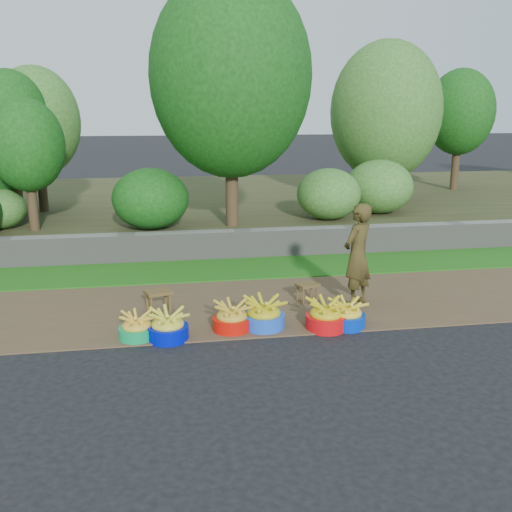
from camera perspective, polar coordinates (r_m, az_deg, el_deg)
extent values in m
plane|color=black|center=(7.38, 3.27, -8.08)|extent=(120.00, 120.00, 0.00)
cube|color=brown|center=(8.52, 1.43, -4.85)|extent=(80.00, 2.50, 0.02)
cube|color=#206315|center=(10.40, -0.64, -1.21)|extent=(80.00, 1.50, 0.04)
cube|color=slate|center=(11.15, -1.31, 1.21)|extent=(80.00, 0.35, 0.55)
cube|color=#383A1E|center=(15.93, -3.82, 5.10)|extent=(80.00, 10.00, 0.50)
cylinder|color=#3B2D1B|center=(13.61, -22.89, 7.01)|extent=(0.23, 0.23, 1.66)
ellipsoid|color=#154E13|center=(13.53, -23.44, 12.55)|extent=(1.63, 1.63, 2.04)
cylinder|color=#3B2D1B|center=(12.06, -21.48, 5.30)|extent=(0.19, 0.19, 1.24)
ellipsoid|color=#154E13|center=(11.95, -21.95, 10.25)|extent=(1.43, 1.43, 1.79)
cylinder|color=#3B2D1B|center=(15.21, 12.52, 8.05)|extent=(0.21, 0.21, 1.45)
ellipsoid|color=#3C712A|center=(15.12, 12.85, 13.92)|extent=(2.78, 2.78, 3.47)
cylinder|color=#3B2D1B|center=(11.63, -2.44, 7.92)|extent=(0.26, 0.26, 2.01)
ellipsoid|color=#154E13|center=(11.58, -2.54, 17.57)|extent=(3.15, 3.15, 3.94)
cylinder|color=#3B2D1B|center=(19.02, 12.63, 9.03)|extent=(0.20, 0.20, 1.30)
ellipsoid|color=#3C712A|center=(18.96, 12.82, 12.36)|extent=(1.53, 1.53, 1.91)
cylinder|color=#3B2D1B|center=(18.18, 19.34, 8.92)|extent=(0.23, 0.23, 1.67)
ellipsoid|color=#154E13|center=(18.12, 19.72, 13.40)|extent=(1.98, 1.98, 2.47)
cylinder|color=#3B2D1B|center=(14.32, -20.65, 7.14)|extent=(0.21, 0.21, 1.47)
ellipsoid|color=#3C712A|center=(14.23, -21.13, 12.44)|extent=(1.98, 1.98, 2.47)
ellipsoid|color=#3C712A|center=(13.45, 12.22, 6.80)|extent=(1.53, 1.53, 1.23)
ellipsoid|color=#3C712A|center=(12.52, -24.20, 4.32)|extent=(1.00, 1.00, 0.80)
ellipsoid|color=#3C712A|center=(12.49, 7.28, 6.17)|extent=(1.38, 1.38, 1.11)
ellipsoid|color=#154E13|center=(11.56, -10.50, 5.65)|extent=(1.52, 1.52, 1.22)
cylinder|color=#0A914C|center=(7.43, -11.80, -7.55)|extent=(0.46, 0.46, 0.17)
ellipsoid|color=gold|center=(7.38, -11.85, -6.62)|extent=(0.40, 0.40, 0.26)
cylinder|color=#000CB4|center=(7.34, -8.78, -7.58)|extent=(0.52, 0.52, 0.19)
ellipsoid|color=gold|center=(7.29, -8.82, -6.52)|extent=(0.46, 0.46, 0.30)
cylinder|color=red|center=(7.54, -2.42, -6.81)|extent=(0.51, 0.51, 0.18)
ellipsoid|color=gold|center=(7.49, -2.43, -5.79)|extent=(0.45, 0.45, 0.29)
cylinder|color=blue|center=(7.61, 0.77, -6.54)|extent=(0.56, 0.56, 0.20)
ellipsoid|color=#B3A414|center=(7.56, 0.77, -5.43)|extent=(0.49, 0.49, 0.32)
cylinder|color=red|center=(7.65, 6.99, -6.57)|extent=(0.54, 0.54, 0.19)
ellipsoid|color=gold|center=(7.60, 7.02, -5.51)|extent=(0.47, 0.47, 0.31)
cylinder|color=#012CBB|center=(7.76, 9.04, -6.39)|extent=(0.50, 0.50, 0.18)
ellipsoid|color=gold|center=(7.71, 9.09, -5.42)|extent=(0.44, 0.44, 0.28)
cube|color=brown|center=(8.21, -9.75, -3.59)|extent=(0.43, 0.37, 0.04)
cylinder|color=brown|center=(8.13, -10.40, -4.96)|extent=(0.04, 0.04, 0.27)
cylinder|color=brown|center=(8.21, -8.58, -4.69)|extent=(0.04, 0.04, 0.27)
cylinder|color=brown|center=(8.30, -10.81, -4.57)|extent=(0.04, 0.04, 0.27)
cylinder|color=brown|center=(8.38, -9.02, -4.31)|extent=(0.04, 0.04, 0.27)
cube|color=brown|center=(8.58, 5.16, -2.89)|extent=(0.37, 0.32, 0.04)
cylinder|color=brown|center=(8.49, 4.76, -4.04)|extent=(0.03, 0.03, 0.24)
cylinder|color=brown|center=(8.62, 6.11, -3.80)|extent=(0.03, 0.03, 0.24)
cylinder|color=brown|center=(8.63, 4.17, -3.73)|extent=(0.03, 0.03, 0.24)
cylinder|color=brown|center=(8.75, 5.52, -3.50)|extent=(0.03, 0.03, 0.24)
imported|color=black|center=(8.41, 10.11, 0.12)|extent=(0.66, 0.63, 1.51)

